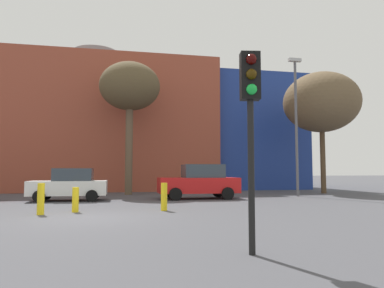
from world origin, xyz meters
name	(u,v)px	position (x,y,z in m)	size (l,w,h in m)	color
ground_plane	(89,218)	(0.00, 0.00, 0.00)	(200.00, 200.00, 0.00)	#47474C
building_backdrop	(94,131)	(-1.41, 20.82, 5.10)	(35.72, 13.68, 12.38)	#9E4733
parked_car_2	(70,185)	(-1.57, 7.00, 0.82)	(3.80, 1.87, 1.65)	white
parked_car_3	(199,182)	(5.21, 7.00, 0.93)	(4.33, 2.12, 1.87)	red
traffic_light_near_right	(251,104)	(3.32, -5.94, 2.74)	(0.39, 0.39, 3.72)	black
bare_tree_0	(130,88)	(1.48, 11.27, 6.98)	(3.96, 3.96, 8.67)	brown
bare_tree_1	(321,103)	(14.57, 10.02, 6.26)	(5.19, 5.19, 8.36)	brown
bollard_yellow_0	(164,197)	(2.62, 1.54, 0.53)	(0.24, 0.24, 1.06)	yellow
bollard_yellow_1	(41,199)	(-1.72, 1.09, 0.54)	(0.24, 0.24, 1.09)	yellow
bollard_yellow_2	(75,200)	(-0.64, 1.69, 0.46)	(0.24, 0.24, 0.91)	yellow
street_lamp	(296,118)	(11.45, 7.75, 4.77)	(0.80, 0.24, 8.47)	#59595E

